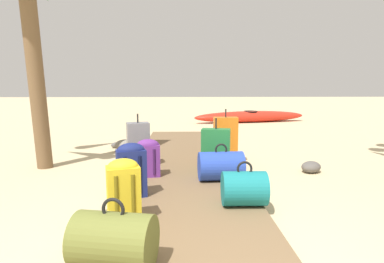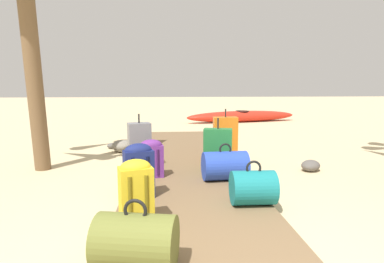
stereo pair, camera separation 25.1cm
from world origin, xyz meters
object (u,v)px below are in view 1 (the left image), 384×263
duffel_bag_blue (221,166)px  kayak (250,117)px  duffel_bag_teal (244,188)px  duffel_bag_olive (114,240)px  suitcase_grey (138,145)px  backpack_purple (148,157)px  backpack_yellow (123,189)px  suitcase_green (216,149)px  suitcase_orange (225,138)px  backpack_navy (131,169)px

duffel_bag_blue → kayak: size_ratio=0.15×
duffel_bag_teal → duffel_bag_olive: bearing=-134.2°
suitcase_grey → kayak: 7.24m
backpack_purple → kayak: bearing=67.8°
duffel_bag_blue → backpack_yellow: 1.67m
suitcase_green → backpack_yellow: (-1.03, -1.86, 0.01)m
suitcase_orange → duffel_bag_blue: 1.26m
suitcase_orange → suitcase_grey: suitcase_orange is taller
suitcase_orange → backpack_navy: bearing=-125.4°
backpack_navy → duffel_bag_olive: bearing=-86.1°
duffel_bag_teal → backpack_yellow: size_ratio=0.79×
backpack_navy → suitcase_green: bearing=47.4°
backpack_navy → suitcase_green: (1.07, 1.16, -0.02)m
backpack_navy → backpack_purple: backpack_navy is taller
suitcase_grey → duffel_bag_olive: bearing=-86.0°
duffel_bag_teal → suitcase_orange: suitcase_orange is taller
backpack_navy → suitcase_green: suitcase_green is taller
duffel_bag_teal → backpack_navy: (-1.21, 0.32, 0.14)m
backpack_purple → kayak: 7.66m
duffel_bag_teal → duffel_bag_blue: size_ratio=0.78×
backpack_navy → duffel_bag_olive: (0.10, -1.46, -0.13)m
duffel_bag_blue → backpack_navy: size_ratio=0.99×
duffel_bag_olive → suitcase_grey: bearing=94.0°
backpack_purple → duffel_bag_olive: size_ratio=0.85×
suitcase_orange → backpack_purple: suitcase_orange is taller
suitcase_grey → suitcase_orange: bearing=18.3°
duffel_bag_olive → backpack_yellow: bearing=95.0°
duffel_bag_olive → suitcase_orange: bearing=70.0°
backpack_yellow → kayak: backpack_yellow is taller
backpack_purple → duffel_bag_blue: bearing=-12.8°
backpack_purple → backpack_navy: bearing=-97.1°
suitcase_orange → kayak: 6.32m
backpack_navy → duffel_bag_olive: backpack_navy is taller
duffel_bag_blue → backpack_purple: 1.00m
backpack_purple → backpack_yellow: backpack_yellow is taller
backpack_purple → suitcase_grey: bearing=110.2°
backpack_purple → kayak: size_ratio=0.12×
suitcase_orange → backpack_purple: size_ratio=1.64×
duffel_bag_blue → backpack_navy: backpack_navy is taller
duffel_bag_olive → kayak: size_ratio=0.15×
backpack_purple → backpack_yellow: 1.52m
suitcase_grey → backpack_yellow: bearing=-86.3°
backpack_purple → duffel_bag_olive: backpack_purple is taller
duffel_bag_olive → kayak: duffel_bag_olive is taller
suitcase_grey → backpack_yellow: 2.07m
suitcase_orange → backpack_navy: 2.25m
kayak → suitcase_orange: bearing=-105.6°
suitcase_green → duffel_bag_olive: size_ratio=1.26×
suitcase_orange → duffel_bag_olive: (-1.20, -3.29, -0.16)m
suitcase_orange → suitcase_green: (-0.23, -0.67, -0.05)m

